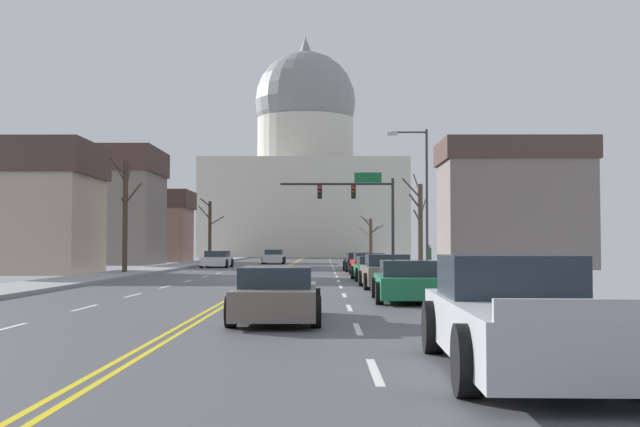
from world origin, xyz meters
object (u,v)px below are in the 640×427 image
signal_gantry (361,200)px  sedan_oncoming_00 (217,260)px  sedan_near_00 (359,262)px  sedan_near_05 (277,295)px  pickup_truck_near_06 (518,318)px  sedan_near_01 (368,265)px  sedan_near_04 (409,282)px  street_lamp_right (421,188)px  sedan_near_02 (374,269)px  sedan_near_03 (387,272)px  bicycle_parked (446,269)px  pedestrian_00 (429,256)px  sedan_oncoming_01 (274,257)px

signal_gantry → sedan_oncoming_00: (-10.65, 5.03, -4.23)m
signal_gantry → sedan_near_00: bearing=-94.0°
sedan_near_05 → pickup_truck_near_06: 7.57m
signal_gantry → sedan_near_01: signal_gantry is taller
sedan_near_00 → sedan_near_04: bearing=-89.5°
street_lamp_right → sedan_near_01: 5.63m
sedan_near_05 → sedan_oncoming_00: (-7.08, 41.89, 0.03)m
street_lamp_right → sedan_near_05: 24.66m
street_lamp_right → sedan_near_02: bearing=-128.4°
signal_gantry → sedan_near_00: (-0.27, -3.80, -4.24)m
sedan_near_03 → sedan_near_05: size_ratio=0.98×
sedan_near_05 → bicycle_parked: 22.05m
pedestrian_00 → bicycle_parked: pedestrian_00 is taller
sedan_near_02 → sedan_oncoming_00: sedan_oncoming_00 is taller
sedan_near_02 → sedan_oncoming_00: 24.15m
sedan_near_02 → sedan_near_04: (0.10, -14.07, 0.02)m
sedan_near_02 → bicycle_parked: sedan_near_02 is taller
sedan_near_04 → sedan_near_00: bearing=90.5°
sedan_near_04 → sedan_near_03: bearing=90.6°
sedan_near_01 → sedan_oncoming_01: sedan_oncoming_01 is taller
pickup_truck_near_06 → bicycle_parked: pickup_truck_near_06 is taller
sedan_near_00 → sedan_near_05: size_ratio=0.99×
bicycle_parked → sedan_near_03: bearing=-114.5°
signal_gantry → street_lamp_right: street_lamp_right is taller
sedan_near_04 → pickup_truck_near_06: bearing=-89.6°
sedan_near_04 → signal_gantry: bearing=90.0°
sedan_near_00 → sedan_near_04: 26.98m
sedan_near_04 → sedan_oncoming_00: sedan_oncoming_00 is taller
street_lamp_right → sedan_near_04: street_lamp_right is taller
sedan_near_05 → sedan_oncoming_01: (-3.50, 53.23, 0.04)m
signal_gantry → bicycle_parked: 16.86m
sedan_near_01 → bicycle_parked: sedan_near_01 is taller
sedan_near_03 → sedan_near_04: (0.08, -7.15, -0.04)m
signal_gantry → sedan_near_02: bearing=-90.4°
pickup_truck_near_06 → sedan_oncoming_01: 60.31m
sedan_near_02 → sedan_near_05: sedan_near_05 is taller
sedan_near_03 → sedan_near_04: 7.15m
sedan_near_03 → sedan_oncoming_00: bearing=110.2°
sedan_near_05 → pedestrian_00: pedestrian_00 is taller
signal_gantry → sedan_near_02: (-0.13, -16.71, -4.27)m
sedan_near_05 → pickup_truck_near_06: (3.61, -6.65, 0.13)m
signal_gantry → sedan_oncoming_01: bearing=113.3°
signal_gantry → pedestrian_00: (3.64, -7.94, -3.79)m
sedan_near_00 → sedan_oncoming_00: sedan_oncoming_00 is taller
sedan_near_02 → pickup_truck_near_06: 26.80m
sedan_near_00 → sedan_near_02: size_ratio=0.96×
sedan_near_01 → sedan_near_05: bearing=-97.5°
sedan_near_03 → pickup_truck_near_06: 19.88m
sedan_oncoming_01 → pedestrian_00: 26.57m
sedan_near_00 → sedan_oncoming_01: size_ratio=0.99×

